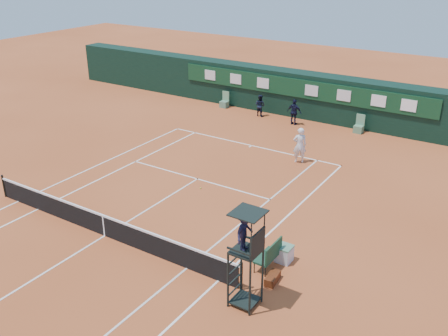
# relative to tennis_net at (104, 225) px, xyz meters

# --- Properties ---
(ground) EXTENTS (90.00, 90.00, 0.00)m
(ground) POSITION_rel_tennis_net_xyz_m (0.00, 0.00, -0.51)
(ground) COLOR #BA572C
(ground) RESTS_ON ground
(court_lines) EXTENTS (11.05, 23.85, 0.01)m
(court_lines) POSITION_rel_tennis_net_xyz_m (0.00, 0.00, -0.50)
(court_lines) COLOR white
(court_lines) RESTS_ON ground
(tennis_net) EXTENTS (12.90, 0.10, 1.10)m
(tennis_net) POSITION_rel_tennis_net_xyz_m (0.00, 0.00, 0.00)
(tennis_net) COLOR black
(tennis_net) RESTS_ON ground
(back_wall) EXTENTS (40.00, 1.65, 3.00)m
(back_wall) POSITION_rel_tennis_net_xyz_m (0.00, 18.74, 1.00)
(back_wall) COLOR black
(back_wall) RESTS_ON ground
(linesman_chair_left) EXTENTS (0.55, 0.50, 1.15)m
(linesman_chair_left) POSITION_rel_tennis_net_xyz_m (-5.50, 17.48, -0.19)
(linesman_chair_left) COLOR #538061
(linesman_chair_left) RESTS_ON ground
(linesman_chair_right) EXTENTS (0.55, 0.50, 1.15)m
(linesman_chair_right) POSITION_rel_tennis_net_xyz_m (4.50, 17.48, -0.19)
(linesman_chair_right) COLOR #55815C
(linesman_chair_right) RESTS_ON ground
(umpire_chair) EXTENTS (0.96, 0.95, 3.42)m
(umpire_chair) POSITION_rel_tennis_net_xyz_m (6.87, -0.56, 1.95)
(umpire_chair) COLOR black
(umpire_chair) RESTS_ON ground
(player_bench) EXTENTS (0.56, 1.20, 1.10)m
(player_bench) POSITION_rel_tennis_net_xyz_m (6.62, 1.64, 0.09)
(player_bench) COLOR #183C29
(player_bench) RESTS_ON ground
(tennis_bag) EXTENTS (0.43, 0.81, 0.29)m
(tennis_bag) POSITION_rel_tennis_net_xyz_m (7.09, 0.97, -0.36)
(tennis_bag) COLOR black
(tennis_bag) RESTS_ON ground
(cooler) EXTENTS (0.57, 0.57, 0.65)m
(cooler) POSITION_rel_tennis_net_xyz_m (6.86, 2.31, -0.18)
(cooler) COLOR silver
(cooler) RESTS_ON ground
(tennis_ball) EXTENTS (0.07, 0.07, 0.07)m
(tennis_ball) POSITION_rel_tennis_net_xyz_m (0.77, 5.59, -0.47)
(tennis_ball) COLOR #C2DA32
(tennis_ball) RESTS_ON ground
(player) EXTENTS (0.86, 0.78, 1.96)m
(player) POSITION_rel_tennis_net_xyz_m (3.36, 11.13, 0.47)
(player) COLOR silver
(player) RESTS_ON ground
(ball_kid_left) EXTENTS (0.80, 0.66, 1.50)m
(ball_kid_left) POSITION_rel_tennis_net_xyz_m (-2.37, 17.11, 0.24)
(ball_kid_left) COLOR black
(ball_kid_left) RESTS_ON ground
(ball_kid_right) EXTENTS (1.00, 0.44, 1.70)m
(ball_kid_right) POSITION_rel_tennis_net_xyz_m (0.40, 16.69, 0.34)
(ball_kid_right) COLOR black
(ball_kid_right) RESTS_ON ground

